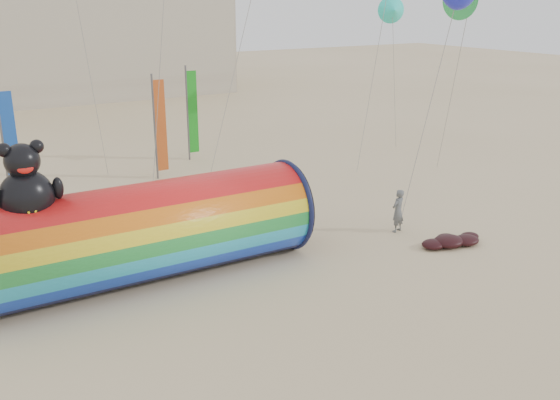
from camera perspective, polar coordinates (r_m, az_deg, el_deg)
ground at (r=19.71m, az=1.01°, el=-8.05°), size 160.00×160.00×0.00m
windsock_assembly at (r=20.27m, az=-12.15°, el=-2.64°), size 10.80×3.29×4.98m
kite_handler at (r=24.40m, az=10.73°, el=-0.98°), size 0.71×0.57×1.69m
fabric_bundle at (r=23.74m, az=15.43°, el=-3.60°), size 2.62×1.35×0.41m
festival_banners at (r=31.67m, az=-13.80°, el=6.56°), size 10.47×3.16×5.20m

